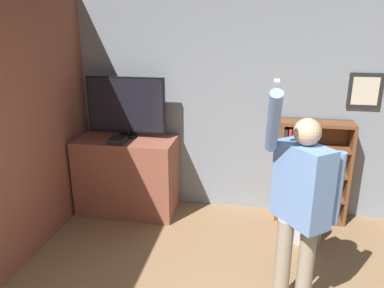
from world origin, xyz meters
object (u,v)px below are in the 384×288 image
(television, at_px, (126,107))
(bookshelf, at_px, (306,172))
(waste_bin, at_px, (306,224))
(person, at_px, (300,201))
(game_console, at_px, (118,140))

(television, xyz_separation_m, bookshelf, (2.15, 0.10, -0.73))
(bookshelf, relative_size, waste_bin, 3.31)
(television, distance_m, person, 2.45)
(television, relative_size, bookshelf, 0.79)
(bookshelf, xyz_separation_m, waste_bin, (-0.01, -0.50, -0.42))
(game_console, bearing_deg, bookshelf, 8.94)
(game_console, xyz_separation_m, person, (1.94, -1.26, 0.02))
(person, bearing_deg, waste_bin, 129.84)
(bookshelf, relative_size, person, 0.63)
(television, height_order, bookshelf, television)
(game_console, xyz_separation_m, bookshelf, (2.18, 0.34, -0.38))
(game_console, height_order, person, person)
(bookshelf, height_order, person, person)
(television, bearing_deg, bookshelf, 2.65)
(television, relative_size, waste_bin, 2.60)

